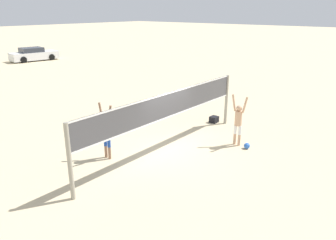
{
  "coord_description": "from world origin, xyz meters",
  "views": [
    {
      "loc": [
        -8.9,
        -7.4,
        5.24
      ],
      "look_at": [
        0.0,
        0.0,
        1.29
      ],
      "focal_mm": 35.0,
      "sensor_mm": 36.0,
      "label": 1
    }
  ],
  "objects_px": {
    "volleyball_net": "(168,111)",
    "player_spiker": "(238,119)",
    "volleyball": "(247,146)",
    "player_blocker": "(106,130)",
    "gear_bag": "(214,119)",
    "parked_car_mid": "(34,55)"
  },
  "relations": [
    {
      "from": "volleyball_net",
      "to": "player_spiker",
      "type": "distance_m",
      "value": 2.93
    },
    {
      "from": "volleyball",
      "to": "volleyball_net",
      "type": "bearing_deg",
      "value": 135.06
    },
    {
      "from": "volleyball",
      "to": "player_blocker",
      "type": "bearing_deg",
      "value": 138.81
    },
    {
      "from": "player_spiker",
      "to": "volleyball",
      "type": "xyz_separation_m",
      "value": [
        -0.1,
        -0.5,
        -0.96
      ]
    },
    {
      "from": "player_blocker",
      "to": "volleyball",
      "type": "relative_size",
      "value": 8.74
    },
    {
      "from": "volleyball_net",
      "to": "player_spiker",
      "type": "relative_size",
      "value": 4.24
    },
    {
      "from": "volleyball_net",
      "to": "player_spiker",
      "type": "xyz_separation_m",
      "value": [
        2.31,
        -1.7,
        -0.58
      ]
    },
    {
      "from": "gear_bag",
      "to": "parked_car_mid",
      "type": "bearing_deg",
      "value": 79.22
    },
    {
      "from": "volleyball_net",
      "to": "parked_car_mid",
      "type": "xyz_separation_m",
      "value": [
        8.93,
        25.92,
        -1.03
      ]
    },
    {
      "from": "gear_bag",
      "to": "volleyball_net",
      "type": "bearing_deg",
      "value": -173.16
    },
    {
      "from": "player_spiker",
      "to": "volleyball",
      "type": "bearing_deg",
      "value": 168.99
    },
    {
      "from": "parked_car_mid",
      "to": "player_spiker",
      "type": "bearing_deg",
      "value": -95.2
    },
    {
      "from": "volleyball_net",
      "to": "player_blocker",
      "type": "height_order",
      "value": "volleyball_net"
    },
    {
      "from": "player_spiker",
      "to": "parked_car_mid",
      "type": "distance_m",
      "value": 28.41
    },
    {
      "from": "player_spiker",
      "to": "player_blocker",
      "type": "distance_m",
      "value": 5.16
    },
    {
      "from": "volleyball_net",
      "to": "player_blocker",
      "type": "distance_m",
      "value": 2.36
    },
    {
      "from": "volleyball_net",
      "to": "volleyball",
      "type": "bearing_deg",
      "value": -44.94
    },
    {
      "from": "player_spiker",
      "to": "volleyball",
      "type": "height_order",
      "value": "player_spiker"
    },
    {
      "from": "player_spiker",
      "to": "volleyball",
      "type": "distance_m",
      "value": 1.09
    },
    {
      "from": "player_blocker",
      "to": "volleyball_net",
      "type": "bearing_deg",
      "value": 53.92
    },
    {
      "from": "gear_bag",
      "to": "parked_car_mid",
      "type": "relative_size",
      "value": 0.08
    },
    {
      "from": "gear_bag",
      "to": "parked_car_mid",
      "type": "xyz_separation_m",
      "value": [
        4.84,
        25.43,
        0.48
      ]
    }
  ]
}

